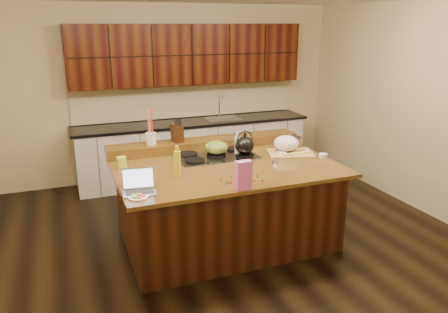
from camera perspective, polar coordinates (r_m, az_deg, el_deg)
name	(u,v)px	position (r m, az deg, el deg)	size (l,w,h in m)	color
room	(226,126)	(4.67, 0.22, 3.94)	(5.52, 5.02, 2.72)	black
island	(226,203)	(4.95, 0.21, -6.10)	(2.40, 1.60, 0.92)	black
back_ledge	(205,144)	(5.40, -2.47, 1.69)	(2.40, 0.30, 0.12)	black
cooktop	(216,156)	(5.05, -1.02, 0.08)	(0.92, 0.52, 0.05)	gray
back_counter	(192,118)	(6.90, -4.17, 5.08)	(3.70, 0.66, 2.40)	silver
kettle	(245,145)	(5.00, 2.72, 1.46)	(0.22, 0.22, 0.20)	black
green_bowl	(216,147)	(5.02, -1.02, 1.20)	(0.27, 0.27, 0.15)	olive
laptop	(139,186)	(4.09, -11.06, -3.79)	(0.33, 0.27, 0.21)	#B7B7BC
oil_bottle	(177,164)	(4.40, -6.10, -0.96)	(0.07, 0.07, 0.27)	yellow
vinegar_bottle	(237,147)	(5.03, 1.76, 1.31)	(0.06, 0.06, 0.25)	silver
wooden_tray	(287,146)	(5.24, 8.27, 1.42)	(0.60, 0.51, 0.21)	tan
ramekin_a	(282,154)	(5.16, 7.63, 0.37)	(0.10, 0.10, 0.04)	white
ramekin_b	(323,156)	(5.17, 12.82, 0.12)	(0.10, 0.10, 0.04)	white
ramekin_c	(284,146)	(5.50, 7.79, 1.43)	(0.10, 0.10, 0.04)	white
strainer_bowl	(293,142)	(5.60, 8.97, 1.88)	(0.24, 0.24, 0.09)	#996B3F
kitchen_timer	(276,161)	(4.85, 6.77, -0.54)	(0.08, 0.08, 0.07)	silver
pink_bag	(243,175)	(4.06, 2.55, -2.44)	(0.15, 0.08, 0.27)	pink
candy_plate	(138,197)	(3.97, -11.13, -5.23)	(0.18, 0.18, 0.01)	white
package_box	(122,163)	(4.78, -13.21, -0.77)	(0.09, 0.06, 0.13)	#D6D04B
utensil_crock	(151,138)	(5.20, -9.51, 2.34)	(0.12, 0.12, 0.14)	white
knife_block	(177,133)	(5.26, -6.13, 3.05)	(0.11, 0.17, 0.21)	black
gumdrop_0	(232,182)	(4.23, 1.01, -3.41)	(0.02, 0.02, 0.02)	red
gumdrop_1	(221,179)	(4.32, -0.41, -3.00)	(0.02, 0.02, 0.02)	#198C26
gumdrop_2	(230,182)	(4.24, 0.74, -3.36)	(0.02, 0.02, 0.02)	red
gumdrop_3	(231,177)	(4.39, 0.93, -2.64)	(0.02, 0.02, 0.02)	#198C26
gumdrop_4	(250,174)	(4.47, 3.41, -2.30)	(0.02, 0.02, 0.02)	red
gumdrop_5	(227,183)	(4.21, 0.34, -3.51)	(0.02, 0.02, 0.02)	#198C26
gumdrop_6	(257,175)	(4.44, 4.36, -2.45)	(0.02, 0.02, 0.02)	red
gumdrop_7	(252,179)	(4.32, 3.71, -3.00)	(0.02, 0.02, 0.02)	#198C26
gumdrop_8	(262,180)	(4.30, 5.02, -3.14)	(0.02, 0.02, 0.02)	red
gumdrop_9	(226,182)	(4.25, 0.33, -3.31)	(0.02, 0.02, 0.02)	#198C26
gumdrop_10	(244,181)	(4.29, 2.67, -3.17)	(0.02, 0.02, 0.02)	red
gumdrop_11	(258,177)	(4.40, 4.41, -2.64)	(0.02, 0.02, 0.02)	#198C26
gumdrop_12	(254,181)	(4.29, 3.91, -3.16)	(0.02, 0.02, 0.02)	red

